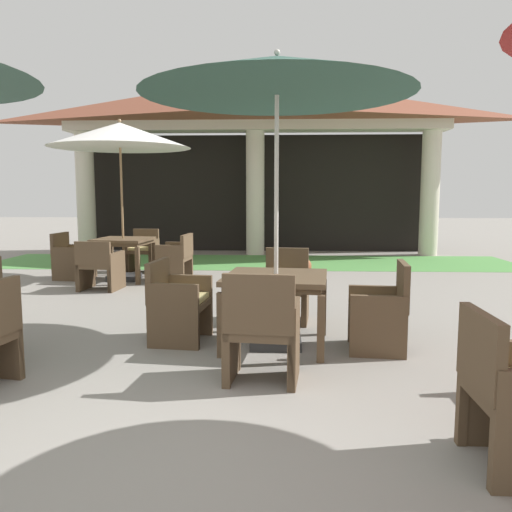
% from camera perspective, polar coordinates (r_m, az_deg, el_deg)
% --- Properties ---
extents(ground_plane, '(60.00, 60.00, 0.00)m').
position_cam_1_polar(ground_plane, '(3.92, -6.78, -16.20)').
color(ground_plane, gray).
extents(background_pavilion, '(9.94, 3.01, 4.40)m').
position_cam_1_polar(background_pavilion, '(13.29, -0.07, 15.25)').
color(background_pavilion, beige).
rests_on(background_pavilion, ground).
extents(lawn_strip, '(11.74, 2.61, 0.01)m').
position_cam_1_polar(lawn_strip, '(11.59, -0.44, -0.67)').
color(lawn_strip, '#519347').
rests_on(lawn_strip, ground).
extents(patio_table_near_foreground, '(1.10, 1.10, 0.73)m').
position_cam_1_polar(patio_table_near_foreground, '(5.16, 2.24, -3.12)').
color(patio_table_near_foreground, brown).
rests_on(patio_table_near_foreground, ground).
extents(patio_umbrella_near_foreground, '(2.66, 2.66, 2.91)m').
position_cam_1_polar(patio_umbrella_near_foreground, '(5.20, 2.35, 19.18)').
color(patio_umbrella_near_foreground, '#2D2D2D').
rests_on(patio_umbrella_near_foreground, ground).
extents(patio_chair_near_foreground_south, '(0.63, 0.56, 0.93)m').
position_cam_1_polar(patio_chair_near_foreground_south, '(4.20, 0.64, -8.40)').
color(patio_chair_near_foreground_south, brown).
rests_on(patio_chair_near_foreground_south, ground).
extents(patio_chair_near_foreground_west, '(0.60, 0.67, 0.85)m').
position_cam_1_polar(patio_chair_near_foreground_west, '(5.42, -8.75, -5.22)').
color(patio_chair_near_foreground_west, brown).
rests_on(patio_chair_near_foreground_west, ground).
extents(patio_chair_near_foreground_north, '(0.60, 0.60, 0.87)m').
position_cam_1_polar(patio_chair_near_foreground_north, '(6.22, 3.30, -3.67)').
color(patio_chair_near_foreground_north, brown).
rests_on(patio_chair_near_foreground_north, ground).
extents(patio_chair_near_foreground_east, '(0.60, 0.64, 0.88)m').
position_cam_1_polar(patio_chair_near_foreground_east, '(5.20, 13.73, -5.97)').
color(patio_chair_near_foreground_east, brown).
rests_on(patio_chair_near_foreground_east, ground).
extents(patio_table_mid_left, '(1.00, 1.00, 0.75)m').
position_cam_1_polar(patio_table_mid_left, '(9.43, -14.58, 1.31)').
color(patio_table_mid_left, brown).
rests_on(patio_table_mid_left, ground).
extents(patio_umbrella_mid_left, '(2.46, 2.46, 2.83)m').
position_cam_1_polar(patio_umbrella_mid_left, '(9.44, -14.93, 12.73)').
color(patio_umbrella_mid_left, '#2D2D2D').
rests_on(patio_umbrella_mid_left, ground).
extents(patio_chair_mid_left_west, '(0.64, 0.65, 0.84)m').
position_cam_1_polar(patio_chair_mid_left_west, '(9.88, -19.79, -0.18)').
color(patio_chair_mid_left_west, brown).
rests_on(patio_chair_mid_left_west, ground).
extents(patio_chair_mid_left_north, '(0.59, 0.55, 0.84)m').
position_cam_1_polar(patio_chair_mid_left_north, '(10.36, -12.47, 0.48)').
color(patio_chair_mid_left_north, brown).
rests_on(patio_chair_mid_left_north, ground).
extents(patio_chair_mid_left_east, '(0.57, 0.68, 0.84)m').
position_cam_1_polar(patio_chair_mid_left_east, '(9.13, -8.86, -0.24)').
color(patio_chair_mid_left_east, brown).
rests_on(patio_chair_mid_left_east, ground).
extents(patio_chair_mid_left_south, '(0.65, 0.64, 0.80)m').
position_cam_1_polar(patio_chair_mid_left_south, '(8.57, -17.03, -1.09)').
color(patio_chair_mid_left_south, brown).
rests_on(patio_chair_mid_left_south, ground).
extents(terracotta_urn, '(0.27, 0.27, 0.40)m').
position_cam_1_polar(terracotta_urn, '(9.85, 5.42, -1.12)').
color(terracotta_urn, brown).
rests_on(terracotta_urn, ground).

